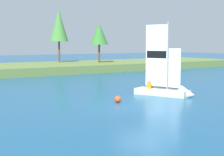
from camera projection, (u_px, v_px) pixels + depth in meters
ground_plane at (135, 107)px, 22.30m from camera, size 200.00×200.00×0.00m
shore_bank at (3, 70)px, 46.62m from camera, size 80.00×13.22×1.08m
shoreline_tree_midright at (59, 26)px, 53.86m from camera, size 2.87×2.87×8.17m
shoreline_tree_right at (99, 34)px, 53.32m from camera, size 2.75×2.75×6.07m
sailboat at (170, 90)px, 26.99m from camera, size 3.08×4.97×6.12m
channel_buoy at (118, 99)px, 24.03m from camera, size 0.46×0.46×0.46m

